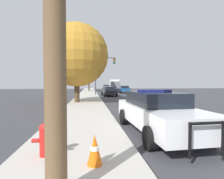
% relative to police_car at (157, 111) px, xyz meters
% --- Properties ---
extents(sidewalk_left, '(3.00, 110.00, 0.13)m').
position_rel_police_car_xyz_m(sidewalk_left, '(-2.75, -0.68, -0.72)').
color(sidewalk_left, '#BCB7AD').
rests_on(sidewalk_left, ground_plane).
extents(police_car, '(2.18, 5.11, 1.57)m').
position_rel_police_car_xyz_m(police_car, '(0.00, 0.00, 0.00)').
color(police_car, white).
rests_on(police_car, ground_plane).
extents(fire_hydrant, '(0.57, 0.25, 0.76)m').
position_rel_police_car_xyz_m(fire_hydrant, '(-3.46, -1.98, -0.25)').
color(fire_hydrant, red).
rests_on(fire_hydrant, sidewalk_left).
extents(traffic_light, '(3.10, 0.35, 5.71)m').
position_rel_police_car_xyz_m(traffic_light, '(-0.50, 20.22, 3.30)').
color(traffic_light, '#424247').
rests_on(traffic_light, sidewalk_left).
extents(car_background_midblock, '(2.06, 4.66, 1.36)m').
position_rel_police_car_xyz_m(car_background_midblock, '(0.27, 18.82, -0.07)').
color(car_background_midblock, black).
rests_on(car_background_midblock, ground_plane).
extents(car_background_distant, '(2.09, 4.29, 1.41)m').
position_rel_police_car_xyz_m(car_background_distant, '(2.24, 45.14, -0.02)').
color(car_background_distant, '#B7B7BC').
rests_on(car_background_distant, ground_plane).
extents(car_background_oncoming, '(2.09, 4.41, 1.35)m').
position_rel_police_car_xyz_m(car_background_oncoming, '(4.01, 26.42, -0.05)').
color(car_background_oncoming, navy).
rests_on(car_background_oncoming, ground_plane).
extents(box_truck, '(2.92, 7.06, 2.87)m').
position_rel_police_car_xyz_m(box_truck, '(4.35, 42.26, 0.79)').
color(box_truck, slate).
rests_on(box_truck, ground_plane).
extents(tree_sidewalk_near, '(5.64, 5.64, 7.03)m').
position_rel_police_car_xyz_m(tree_sidewalk_near, '(-3.60, 9.81, 3.55)').
color(tree_sidewalk_near, '#4C3823').
rests_on(tree_sidewalk_near, sidewalk_left).
extents(tree_sidewalk_far, '(5.83, 5.83, 7.80)m').
position_rel_police_car_xyz_m(tree_sidewalk_far, '(-2.72, 34.74, 4.22)').
color(tree_sidewalk_far, '#4C3823').
rests_on(tree_sidewalk_far, sidewalk_left).
extents(traffic_cone, '(0.32, 0.32, 0.63)m').
position_rel_police_car_xyz_m(traffic_cone, '(-2.33, -2.57, -0.34)').
color(traffic_cone, orange).
rests_on(traffic_cone, sidewalk_left).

